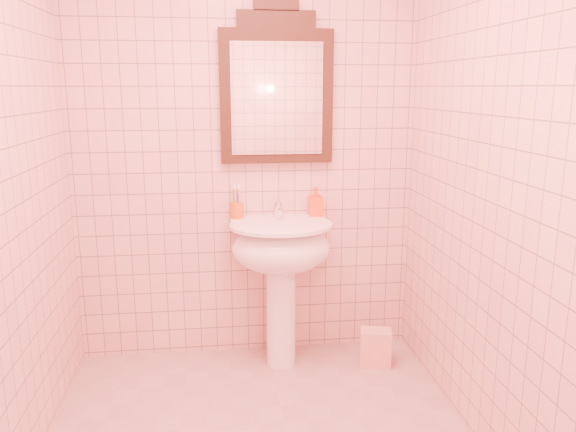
{
  "coord_description": "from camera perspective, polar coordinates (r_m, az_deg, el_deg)",
  "views": [
    {
      "loc": [
        -0.16,
        -2.18,
        1.61
      ],
      "look_at": [
        0.18,
        0.55,
        0.98
      ],
      "focal_mm": 35.0,
      "sensor_mm": 36.0,
      "label": 1
    }
  ],
  "objects": [
    {
      "name": "back_wall",
      "position": [
        3.3,
        -4.36,
        6.63
      ],
      "size": [
        2.0,
        0.02,
        2.5
      ],
      "primitive_type": "cube",
      "color": "beige",
      "rests_on": "floor"
    },
    {
      "name": "pedestal_sink",
      "position": [
        3.21,
        -0.72,
        -4.25
      ],
      "size": [
        0.58,
        0.58,
        0.86
      ],
      "color": "white",
      "rests_on": "floor"
    },
    {
      "name": "faucet",
      "position": [
        3.28,
        -1.0,
        0.78
      ],
      "size": [
        0.04,
        0.16,
        0.11
      ],
      "color": "white",
      "rests_on": "pedestal_sink"
    },
    {
      "name": "mirror",
      "position": [
        3.27,
        -1.17,
        12.71
      ],
      "size": [
        0.65,
        0.06,
        0.9
      ],
      "color": "black",
      "rests_on": "back_wall"
    },
    {
      "name": "toothbrush_cup",
      "position": [
        3.29,
        -5.21,
        0.64
      ],
      "size": [
        0.08,
        0.08,
        0.18
      ],
      "rotation": [
        0.0,
        0.0,
        -0.19
      ],
      "color": "#D55611",
      "rests_on": "pedestal_sink"
    },
    {
      "name": "soap_dispenser",
      "position": [
        3.33,
        2.81,
        1.48
      ],
      "size": [
        0.08,
        0.08,
        0.17
      ],
      "primitive_type": "imported",
      "rotation": [
        0.0,
        0.0,
        0.03
      ],
      "color": "#EB4413",
      "rests_on": "pedestal_sink"
    },
    {
      "name": "towel",
      "position": [
        3.44,
        8.87,
        -13.06
      ],
      "size": [
        0.2,
        0.16,
        0.22
      ],
      "primitive_type": "cube",
      "rotation": [
        0.0,
        0.0,
        -0.22
      ],
      "color": "#ECB18A",
      "rests_on": "floor"
    }
  ]
}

